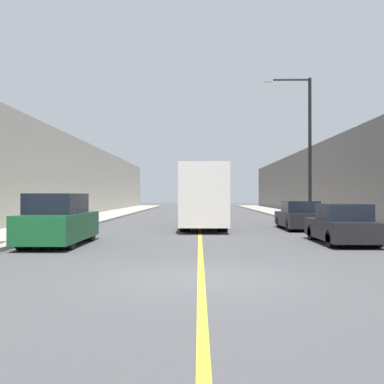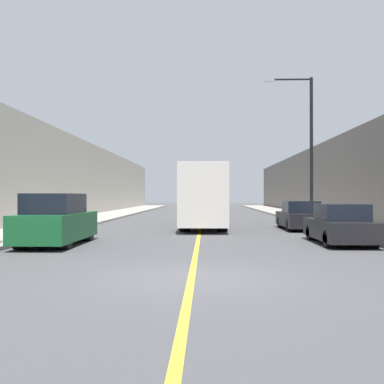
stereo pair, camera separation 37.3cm
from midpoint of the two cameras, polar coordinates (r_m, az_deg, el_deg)
ground_plane at (r=10.10m, az=0.08°, el=-10.88°), size 200.00×200.00×0.00m
sidewalk_left at (r=40.84m, az=-10.98°, el=-2.89°), size 3.62×72.00×0.14m
sidewalk_right at (r=40.78m, az=12.36°, el=-2.89°), size 3.62×72.00×0.14m
building_row_left at (r=41.77m, az=-16.10°, el=1.56°), size 4.00×72.00×6.54m
building_row_right at (r=41.69m, az=17.49°, el=1.38°), size 4.00×72.00×6.27m
road_center_line at (r=39.97m, az=0.68°, el=-3.05°), size 0.16×72.00×0.01m
bus at (r=26.00m, az=1.00°, el=-0.44°), size 2.41×10.76×3.41m
parked_suv_left at (r=17.22m, az=-17.19°, el=-3.58°), size 1.89×4.66×1.90m
car_right_near at (r=17.88m, az=17.97°, el=-4.10°), size 1.83×4.31×1.51m
car_right_mid at (r=24.67m, az=13.07°, el=-3.07°), size 1.89×4.48×1.53m
street_lamp_right at (r=28.36m, az=13.93°, el=6.32°), size 2.86×0.24×8.86m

